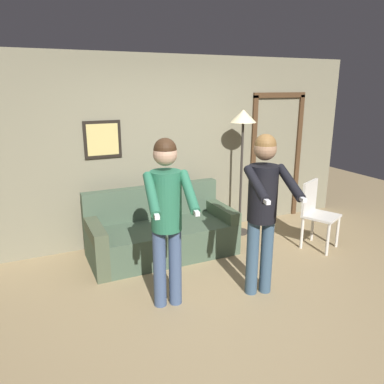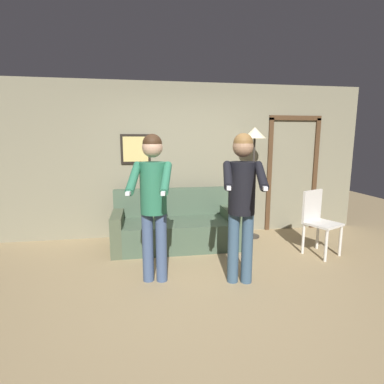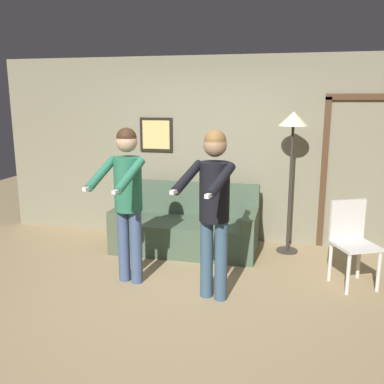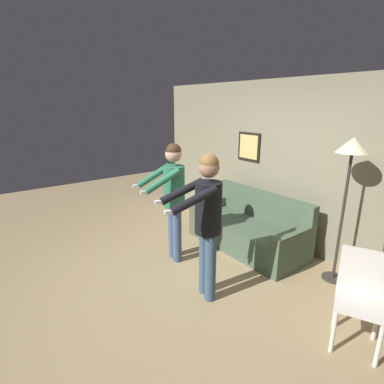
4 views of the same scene
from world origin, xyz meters
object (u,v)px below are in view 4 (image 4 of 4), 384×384
person_standing_left (173,192)px  dining_chair_distant (361,293)px  couch (248,230)px  torchiere_lamp (351,160)px  person_standing_right (207,214)px

person_standing_left → dining_chair_distant: person_standing_left is taller
couch → dining_chair_distant: (2.03, -0.66, 0.25)m
couch → person_standing_left: 1.46m
person_standing_left → torchiere_lamp: bearing=39.0°
person_standing_right → dining_chair_distant: (1.41, 0.72, -0.53)m
person_standing_right → couch: bearing=114.0°
torchiere_lamp → person_standing_left: bearing=-141.0°
torchiere_lamp → dining_chair_distant: (0.68, -0.87, -1.06)m
couch → dining_chair_distant: size_ratio=2.04×
torchiere_lamp → couch: bearing=-171.4°
person_standing_right → person_standing_left: bearing=168.7°
dining_chair_distant → person_standing_right: bearing=-153.1°
person_standing_right → dining_chair_distant: 1.67m
torchiere_lamp → dining_chair_distant: size_ratio=2.00×
couch → person_standing_right: 1.70m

